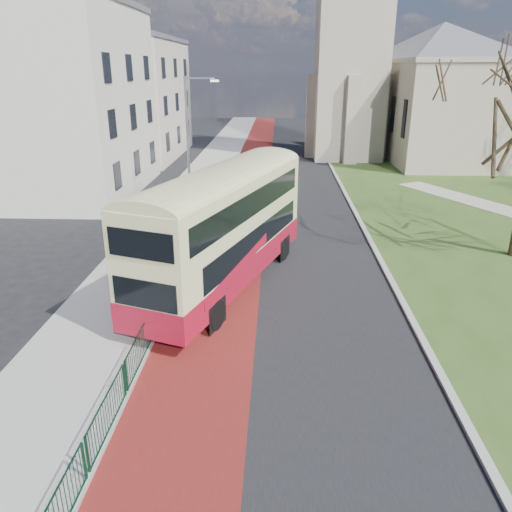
{
  "coord_description": "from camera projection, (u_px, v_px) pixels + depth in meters",
  "views": [
    {
      "loc": [
        1.16,
        -13.58,
        8.62
      ],
      "look_at": [
        0.4,
        3.88,
        2.0
      ],
      "focal_mm": 35.0,
      "sensor_mm": 36.0,
      "label": 1
    }
  ],
  "objects": [
    {
      "name": "street_block_far",
      "position": [
        127.0,
        98.0,
        49.81
      ],
      "size": [
        10.3,
        16.3,
        11.5
      ],
      "color": "beige",
      "rests_on": "ground"
    },
    {
      "name": "kerb_west",
      "position": [
        217.0,
        199.0,
        34.57
      ],
      "size": [
        0.25,
        120.0,
        0.13
      ],
      "primitive_type": "cube",
      "color": "#999993",
      "rests_on": "ground"
    },
    {
      "name": "street_block_near",
      "position": [
        60.0,
        100.0,
        34.6
      ],
      "size": [
        10.3,
        14.3,
        13.0
      ],
      "color": "beige",
      "rests_on": "ground"
    },
    {
      "name": "pedestrian_railing",
      "position": [
        170.0,
        288.0,
        19.44
      ],
      "size": [
        0.07,
        24.0,
        1.12
      ],
      "color": "#0B321D",
      "rests_on": "ground"
    },
    {
      "name": "bus_lane",
      "position": [
        243.0,
        200.0,
        34.52
      ],
      "size": [
        3.4,
        120.0,
        0.01
      ],
      "primitive_type": "cube",
      "color": "#591414",
      "rests_on": "ground"
    },
    {
      "name": "road_carriageway",
      "position": [
        282.0,
        201.0,
        34.41
      ],
      "size": [
        9.0,
        120.0,
        0.01
      ],
      "primitive_type": "cube",
      "color": "black",
      "rests_on": "ground"
    },
    {
      "name": "gothic_church",
      "position": [
        403.0,
        15.0,
        46.13
      ],
      "size": [
        16.38,
        18.0,
        40.0
      ],
      "color": "gray",
      "rests_on": "ground"
    },
    {
      "name": "pavement_west",
      "position": [
        189.0,
        199.0,
        34.65
      ],
      "size": [
        4.0,
        120.0,
        0.12
      ],
      "primitive_type": "cube",
      "color": "gray",
      "rests_on": "ground"
    },
    {
      "name": "bus",
      "position": [
        224.0,
        224.0,
        20.03
      ],
      "size": [
        6.3,
        11.72,
        4.8
      ],
      "rotation": [
        0.0,
        0.0,
        -0.34
      ],
      "color": "maroon",
      "rests_on": "ground"
    },
    {
      "name": "kerb_east",
      "position": [
        345.0,
        194.0,
        36.07
      ],
      "size": [
        0.25,
        80.0,
        0.13
      ],
      "primitive_type": "cube",
      "color": "#999993",
      "rests_on": "ground"
    },
    {
      "name": "ground",
      "position": [
        238.0,
        358.0,
        15.78
      ],
      "size": [
        160.0,
        160.0,
        0.0
      ],
      "primitive_type": "plane",
      "color": "black",
      "rests_on": "ground"
    },
    {
      "name": "streetlamp",
      "position": [
        190.0,
        136.0,
        31.15
      ],
      "size": [
        2.13,
        0.18,
        8.0
      ],
      "color": "gray",
      "rests_on": "pavement_west"
    }
  ]
}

